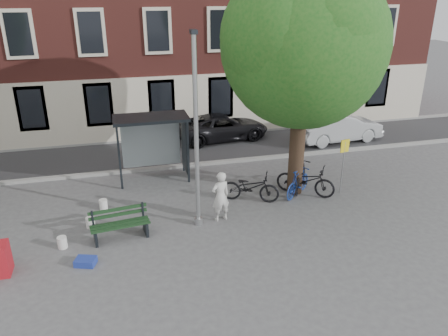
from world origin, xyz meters
The scene contains 20 objects.
ground centered at (0.00, 0.00, 0.00)m, with size 90.00×90.00×0.00m, color #4C4C4F.
road centered at (0.00, 7.00, 0.01)m, with size 40.00×4.00×0.01m, color #28282B.
curb_near centered at (0.00, 5.00, 0.06)m, with size 40.00×0.25×0.12m, color gray.
curb_far centered at (0.00, 9.00, 0.06)m, with size 40.00×0.25×0.12m, color gray.
lamppost centered at (0.00, 0.00, 2.78)m, with size 0.28×0.35×6.11m.
tree_right centered at (4.01, 1.38, 5.62)m, with size 5.76×5.60×8.20m.
bus_shelter centered at (-0.61, 4.11, 1.92)m, with size 2.85×1.45×2.62m.
painter centered at (0.78, 0.11, 0.86)m, with size 0.63×0.41×1.72m, color silver.
bench centered at (-2.48, -0.19, 0.42)m, with size 1.84×0.80×0.92m.
bike_a centered at (2.15, 1.20, 0.55)m, with size 0.73×2.09×1.10m, color black.
bike_b centered at (4.00, 1.21, 0.52)m, with size 0.49×1.74×1.05m, color navy.
bike_c centered at (4.30, 1.21, 0.58)m, with size 0.77×2.20×1.16m, color black.
bike_d centered at (4.29, 1.61, 0.56)m, with size 0.52×1.85×1.11m, color black.
car_dark centered at (2.93, 8.25, 0.64)m, with size 2.14×4.64×1.29m, color black.
car_silver centered at (8.46, 6.48, 0.73)m, with size 1.55×4.44×1.46m, color #B7BBBF.
blue_crate centered at (-3.50, -1.43, 0.10)m, with size 0.55×0.40×0.20m, color navy.
bucket_a centered at (-3.41, 0.66, 0.18)m, with size 0.28×0.28×0.36m, color silver.
bucket_b centered at (-4.19, -0.36, 0.18)m, with size 0.28×0.28×0.36m, color silver.
bucket_c centered at (-3.00, 1.87, 0.18)m, with size 0.28×0.28×0.36m, color white.
notice_sign centered at (5.64, 0.98, 1.57)m, with size 0.36×0.10×2.12m.
Camera 1 is at (-2.33, -12.31, 7.17)m, focal length 35.00 mm.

